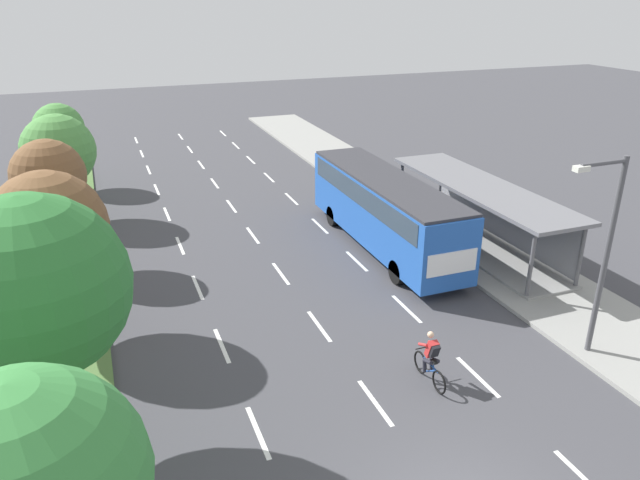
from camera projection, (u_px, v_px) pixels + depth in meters
name	position (u px, v px, depth m)	size (l,w,h in m)	color
median_strip	(70.00, 246.00, 27.60)	(2.60, 52.00, 0.12)	#4C7038
sidewalk_right	(405.00, 201.00, 33.37)	(4.50, 52.00, 0.15)	gray
lane_divider_left	(180.00, 245.00, 27.75)	(0.14, 47.63, 0.01)	white
lane_divider_center	(253.00, 235.00, 28.90)	(0.14, 47.63, 0.01)	white
lane_divider_right	(320.00, 226.00, 30.05)	(0.14, 47.63, 0.01)	white
bus_shelter	(484.00, 209.00, 26.95)	(2.90, 11.11, 2.86)	gray
bus	(384.00, 205.00, 26.75)	(2.54, 11.29, 3.37)	#2356B2
cyclist	(431.00, 360.00, 17.77)	(0.46, 1.82, 1.71)	black
median_tree_second	(33.00, 288.00, 13.43)	(4.39, 4.39, 6.86)	brown
median_tree_third	(49.00, 229.00, 18.89)	(3.74, 3.74, 5.76)	brown
median_tree_fourth	(48.00, 176.00, 23.96)	(2.95, 2.95, 5.46)	brown
median_tree_fifth	(58.00, 151.00, 29.34)	(3.59, 3.59, 5.38)	brown
median_tree_farthest	(59.00, 129.00, 34.51)	(2.90, 2.90, 4.94)	brown
streetlight	(604.00, 245.00, 17.94)	(1.91, 0.24, 6.50)	#4C4C51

